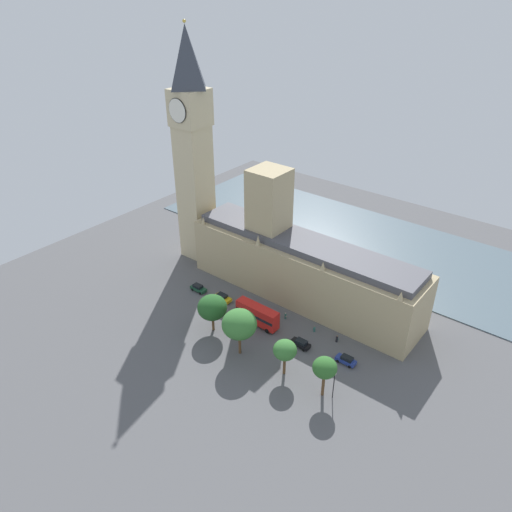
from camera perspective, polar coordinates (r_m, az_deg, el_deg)
name	(u,v)px	position (r m, az deg, el deg)	size (l,w,h in m)	color
ground_plane	(297,299)	(118.06, 4.83, -5.08)	(142.51, 142.51, 0.00)	#565659
river_thames	(367,243)	(145.01, 12.87, 1.49)	(40.78, 128.26, 0.25)	slate
parliament_building	(298,263)	(115.48, 4.94, -0.88)	(13.51, 57.89, 29.86)	tan
clock_tower	(192,146)	(125.01, -7.43, 12.58)	(8.22, 8.22, 59.18)	#CCBA8E
car_dark_green_kerbside	(198,288)	(120.92, -6.75, -3.74)	(1.88, 4.16, 1.74)	#19472D
car_yellow_cab_opposite_hall	(223,298)	(117.02, -3.92, -4.86)	(1.94, 4.42, 1.74)	gold
double_decker_bus_near_tower	(257,314)	(108.54, 0.16, -6.82)	(2.70, 10.51, 4.75)	red
car_black_by_river_gate	(301,343)	(104.04, 5.24, -10.12)	(1.90, 4.27, 1.74)	black
car_blue_far_end	(346,360)	(101.46, 10.48, -11.84)	(1.82, 4.17, 1.74)	navy
pedestrian_corner	(314,329)	(108.33, 6.84, -8.46)	(0.63, 0.64, 1.53)	#336B60
pedestrian_trailing	(337,339)	(106.28, 9.43, -9.53)	(0.60, 0.68, 1.70)	black
pedestrian_midblock	(286,316)	(111.39, 3.47, -7.00)	(0.61, 0.68, 1.63)	#336B60
plane_tree_leading	(285,350)	(94.53, 3.40, -10.93)	(4.60, 4.60, 7.91)	brown
plane_tree_under_trees	(325,368)	(90.63, 8.03, -12.82)	(4.51, 4.51, 8.59)	brown
plane_tree_slot_10	(212,308)	(105.27, -5.13, -6.02)	(6.40, 6.40, 8.73)	brown
plane_tree_slot_11	(239,324)	(98.04, -1.96, -7.97)	(7.09, 7.09, 10.46)	brown
street_lamp_slot_12	(334,380)	(91.84, 9.12, -14.12)	(0.56, 0.56, 6.28)	black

